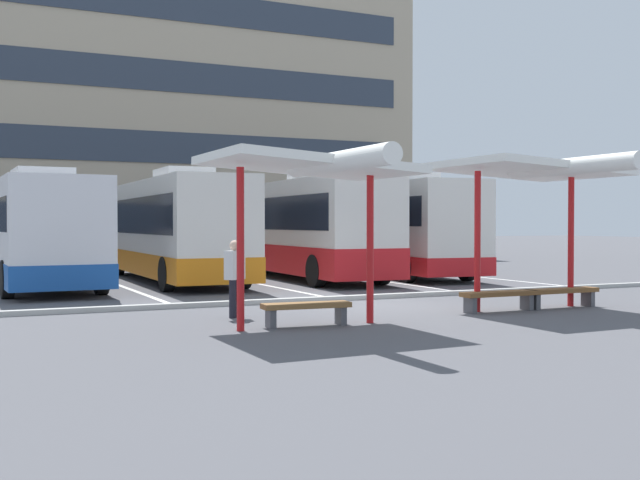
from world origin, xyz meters
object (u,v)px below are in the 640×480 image
coach_bus_2 (304,230)px  bench_1 (499,296)px  bench_2 (561,293)px  coach_bus_3 (393,228)px  coach_bus_1 (173,230)px  waiting_shelter_0 (314,169)px  waiting_shelter_1 (534,172)px  bench_0 (306,309)px  waiting_passenger_0 (235,273)px  coach_bus_0 (37,233)px

coach_bus_2 → bench_1: 11.49m
bench_2 → coach_bus_3: bearing=78.8°
coach_bus_1 → waiting_shelter_0: bearing=-93.1°
bench_1 → waiting_shelter_1: bearing=-5.1°
bench_0 → waiting_passenger_0: bearing=112.4°
coach_bus_0 → coach_bus_1: 4.36m
waiting_shelter_0 → bench_1: waiting_shelter_0 is taller
waiting_shelter_0 → bench_2: bearing=6.5°
coach_bus_1 → waiting_shelter_1: 13.10m
waiting_shelter_1 → bench_2: waiting_shelter_1 is taller
coach_bus_0 → bench_1: size_ratio=5.83×
coach_bus_0 → coach_bus_1: bearing=3.5°
coach_bus_0 → bench_2: 15.60m
bench_0 → bench_2: same height
coach_bus_1 → waiting_shelter_0: size_ratio=2.42×
waiting_shelter_1 → coach_bus_1: bearing=112.9°
waiting_shelter_1 → bench_2: bearing=6.3°
waiting_shelter_1 → waiting_passenger_0: bearing=166.6°
coach_bus_0 → waiting_shelter_1: size_ratio=2.25×
coach_bus_1 → bench_1: size_ratio=5.94×
coach_bus_1 → waiting_shelter_1: size_ratio=2.29×
coach_bus_1 → bench_1: coach_bus_1 is taller
coach_bus_3 → bench_0: coach_bus_3 is taller
coach_bus_3 → bench_1: coach_bus_3 is taller
bench_0 → coach_bus_3: bearing=53.0°
waiting_shelter_0 → bench_1: bearing=8.7°
bench_0 → waiting_shelter_1: (5.75, 0.33, 2.76)m
waiting_shelter_1 → waiting_passenger_0: size_ratio=2.99×
coach_bus_0 → coach_bus_1: (4.35, 0.26, 0.07)m
coach_bus_3 → bench_2: (-2.26, -11.40, -1.42)m
waiting_shelter_0 → waiting_shelter_1: 5.79m
coach_bus_3 → bench_1: size_ratio=5.65×
coach_bus_3 → waiting_shelter_1: (-3.16, -11.50, 1.33)m
coach_bus_0 → bench_1: bearing=-53.9°
coach_bus_1 → coach_bus_3: 8.23m
coach_bus_3 → bench_2: coach_bus_3 is taller
coach_bus_1 → coach_bus_2: coach_bus_2 is taller
coach_bus_2 → waiting_passenger_0: size_ratio=6.76×
coach_bus_1 → bench_0: size_ratio=6.33×
coach_bus_0 → waiting_passenger_0: 10.61m
coach_bus_2 → waiting_shelter_1: (0.51, -11.48, 1.37)m
coach_bus_1 → bench_1: (4.16, -11.92, -1.38)m
waiting_shelter_1 → waiting_shelter_0: bearing=-173.4°
coach_bus_1 → bench_2: 13.38m
coach_bus_2 → waiting_passenger_0: coach_bus_2 is taller
coach_bus_0 → waiting_passenger_0: coach_bus_0 is taller
bench_1 → bench_2: bearing=0.6°
bench_2 → waiting_passenger_0: waiting_passenger_0 is taller
waiting_passenger_0 → coach_bus_3: bearing=45.8°
coach_bus_3 → bench_2: bearing=-101.2°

